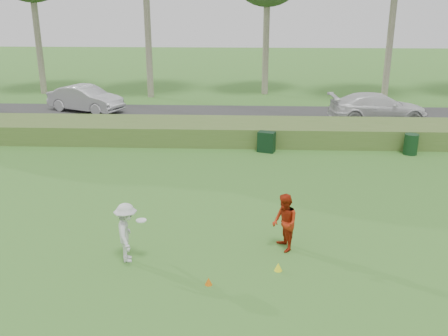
{
  "coord_description": "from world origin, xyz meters",
  "views": [
    {
      "loc": [
        0.71,
        -11.4,
        6.57
      ],
      "look_at": [
        0.0,
        4.0,
        1.3
      ],
      "focal_mm": 40.0,
      "sensor_mm": 36.0,
      "label": 1
    }
  ],
  "objects_px": {
    "player_red": "(285,223)",
    "cone_yellow": "(278,267)",
    "utility_cabinet": "(266,142)",
    "trash_bin": "(411,144)",
    "car_right": "(378,108)",
    "player_white": "(127,233)",
    "car_mid": "(85,99)",
    "cone_orange": "(209,281)"
  },
  "relations": [
    {
      "from": "player_white",
      "to": "player_red",
      "type": "distance_m",
      "value": 4.21
    },
    {
      "from": "car_right",
      "to": "cone_orange",
      "type": "bearing_deg",
      "value": 151.39
    },
    {
      "from": "player_white",
      "to": "utility_cabinet",
      "type": "distance_m",
      "value": 10.76
    },
    {
      "from": "trash_bin",
      "to": "car_mid",
      "type": "distance_m",
      "value": 18.68
    },
    {
      "from": "cone_orange",
      "to": "cone_yellow",
      "type": "bearing_deg",
      "value": 23.21
    },
    {
      "from": "trash_bin",
      "to": "car_right",
      "type": "height_order",
      "value": "car_right"
    },
    {
      "from": "player_white",
      "to": "trash_bin",
      "type": "distance_m",
      "value": 14.33
    },
    {
      "from": "cone_orange",
      "to": "car_right",
      "type": "relative_size",
      "value": 0.04
    },
    {
      "from": "player_white",
      "to": "player_red",
      "type": "height_order",
      "value": "player_red"
    },
    {
      "from": "player_red",
      "to": "cone_orange",
      "type": "height_order",
      "value": "player_red"
    },
    {
      "from": "player_red",
      "to": "utility_cabinet",
      "type": "distance_m",
      "value": 9.22
    },
    {
      "from": "car_mid",
      "to": "utility_cabinet",
      "type": "bearing_deg",
      "value": -103.54
    },
    {
      "from": "player_white",
      "to": "cone_yellow",
      "type": "xyz_separation_m",
      "value": [
        3.92,
        -0.36,
        -0.69
      ]
    },
    {
      "from": "cone_orange",
      "to": "car_mid",
      "type": "distance_m",
      "value": 20.82
    },
    {
      "from": "player_red",
      "to": "car_right",
      "type": "bearing_deg",
      "value": 141.2
    },
    {
      "from": "cone_yellow",
      "to": "car_mid",
      "type": "distance_m",
      "value": 20.97
    },
    {
      "from": "player_red",
      "to": "cone_yellow",
      "type": "height_order",
      "value": "player_red"
    },
    {
      "from": "car_mid",
      "to": "car_right",
      "type": "bearing_deg",
      "value": -73.54
    },
    {
      "from": "trash_bin",
      "to": "car_mid",
      "type": "bearing_deg",
      "value": 155.27
    },
    {
      "from": "utility_cabinet",
      "to": "car_right",
      "type": "relative_size",
      "value": 0.17
    },
    {
      "from": "car_mid",
      "to": "cone_orange",
      "type": "bearing_deg",
      "value": -132.27
    },
    {
      "from": "cone_orange",
      "to": "cone_yellow",
      "type": "height_order",
      "value": "cone_yellow"
    },
    {
      "from": "cone_yellow",
      "to": "utility_cabinet",
      "type": "bearing_deg",
      "value": 89.71
    },
    {
      "from": "player_red",
      "to": "trash_bin",
      "type": "relative_size",
      "value": 1.76
    },
    {
      "from": "trash_bin",
      "to": "car_right",
      "type": "bearing_deg",
      "value": 90.15
    },
    {
      "from": "player_white",
      "to": "utility_cabinet",
      "type": "height_order",
      "value": "player_white"
    },
    {
      "from": "player_red",
      "to": "car_mid",
      "type": "relative_size",
      "value": 0.34
    },
    {
      "from": "cone_yellow",
      "to": "car_right",
      "type": "xyz_separation_m",
      "value": [
        6.39,
        16.28,
        0.73
      ]
    },
    {
      "from": "utility_cabinet",
      "to": "car_right",
      "type": "height_order",
      "value": "car_right"
    },
    {
      "from": "cone_yellow",
      "to": "trash_bin",
      "type": "distance_m",
      "value": 12.13
    },
    {
      "from": "player_red",
      "to": "car_mid",
      "type": "bearing_deg",
      "value": -164.18
    },
    {
      "from": "player_white",
      "to": "car_right",
      "type": "height_order",
      "value": "car_right"
    },
    {
      "from": "cone_yellow",
      "to": "car_right",
      "type": "distance_m",
      "value": 17.5
    },
    {
      "from": "player_red",
      "to": "cone_yellow",
      "type": "bearing_deg",
      "value": -27.16
    },
    {
      "from": "trash_bin",
      "to": "car_right",
      "type": "distance_m",
      "value": 6.0
    },
    {
      "from": "player_red",
      "to": "utility_cabinet",
      "type": "xyz_separation_m",
      "value": [
        -0.16,
        9.21,
        -0.34
      ]
    },
    {
      "from": "player_white",
      "to": "car_mid",
      "type": "relative_size",
      "value": 0.34
    },
    {
      "from": "utility_cabinet",
      "to": "trash_bin",
      "type": "bearing_deg",
      "value": 17.89
    },
    {
      "from": "player_white",
      "to": "car_right",
      "type": "distance_m",
      "value": 18.97
    },
    {
      "from": "utility_cabinet",
      "to": "player_white",
      "type": "bearing_deg",
      "value": -93.19
    },
    {
      "from": "cone_orange",
      "to": "car_mid",
      "type": "xyz_separation_m",
      "value": [
        -8.84,
        18.84,
        0.74
      ]
    },
    {
      "from": "player_white",
      "to": "trash_bin",
      "type": "relative_size",
      "value": 1.75
    }
  ]
}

